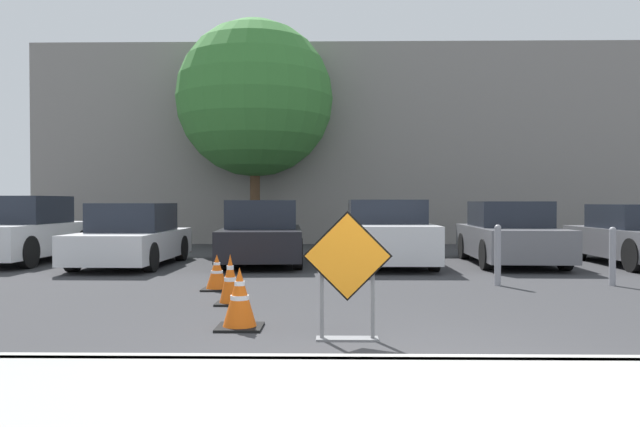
% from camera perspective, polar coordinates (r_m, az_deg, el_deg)
% --- Properties ---
extents(ground_plane, '(96.00, 96.00, 0.00)m').
position_cam_1_polar(ground_plane, '(15.25, 3.38, -4.32)').
color(ground_plane, '#333335').
extents(sidewalk_strip, '(30.27, 2.34, 0.14)m').
position_cam_1_polar(sidewalk_strip, '(4.28, 10.06, -17.49)').
color(sidewalk_strip, '#999993').
rests_on(sidewalk_strip, ground_plane).
extents(curb_lip, '(30.27, 0.20, 0.14)m').
position_cam_1_polar(curb_lip, '(5.39, 8.03, -13.57)').
color(curb_lip, '#999993').
rests_on(curb_lip, ground_plane).
extents(road_closed_sign, '(0.93, 0.20, 1.34)m').
position_cam_1_polar(road_closed_sign, '(6.43, 2.52, -5.15)').
color(road_closed_sign, black).
rests_on(road_closed_sign, ground_plane).
extents(traffic_cone_nearest, '(0.51, 0.51, 0.69)m').
position_cam_1_polar(traffic_cone_nearest, '(7.15, -7.36, -7.74)').
color(traffic_cone_nearest, black).
rests_on(traffic_cone_nearest, ground_plane).
extents(traffic_cone_second, '(0.40, 0.40, 0.70)m').
position_cam_1_polar(traffic_cone_second, '(8.81, -8.21, -6.04)').
color(traffic_cone_second, black).
rests_on(traffic_cone_second, ground_plane).
extents(traffic_cone_third, '(0.47, 0.47, 0.58)m').
position_cam_1_polar(traffic_cone_third, '(10.28, -9.41, -5.37)').
color(traffic_cone_third, black).
rests_on(traffic_cone_third, ground_plane).
extents(parked_car_nearest, '(2.01, 4.21, 1.57)m').
position_cam_1_polar(parked_car_nearest, '(16.32, -25.66, -1.53)').
color(parked_car_nearest, silver).
rests_on(parked_car_nearest, ground_plane).
extents(parked_car_second, '(1.84, 4.05, 1.40)m').
position_cam_1_polar(parked_car_second, '(14.60, -16.80, -2.10)').
color(parked_car_second, silver).
rests_on(parked_car_second, ground_plane).
extents(parked_car_third, '(2.05, 4.16, 1.47)m').
position_cam_1_polar(parked_car_third, '(14.50, -5.35, -1.94)').
color(parked_car_third, black).
rests_on(parked_car_third, ground_plane).
extents(parked_car_fourth, '(1.94, 4.14, 1.48)m').
position_cam_1_polar(parked_car_fourth, '(14.25, 6.07, -1.94)').
color(parked_car_fourth, silver).
rests_on(parked_car_fourth, ground_plane).
extents(parked_car_fifth, '(1.92, 4.15, 1.44)m').
position_cam_1_polar(parked_car_fifth, '(14.99, 16.96, -1.91)').
color(parked_car_fifth, slate).
rests_on(parked_car_fifth, ground_plane).
extents(parked_car_sixth, '(1.91, 4.43, 1.38)m').
position_cam_1_polar(parked_car_sixth, '(15.80, 27.23, -1.90)').
color(parked_car_sixth, slate).
rests_on(parked_car_sixth, ground_plane).
extents(bollard_nearest, '(0.12, 0.12, 1.04)m').
position_cam_1_polar(bollard_nearest, '(11.11, 15.94, -3.53)').
color(bollard_nearest, gray).
rests_on(bollard_nearest, ground_plane).
extents(bollard_second, '(0.12, 0.12, 1.01)m').
position_cam_1_polar(bollard_second, '(11.76, 25.18, -3.42)').
color(bollard_second, gray).
rests_on(bollard_second, ground_plane).
extents(building_facade_backdrop, '(21.31, 5.00, 6.85)m').
position_cam_1_polar(building_facade_backdrop, '(23.68, 1.96, 5.89)').
color(building_facade_backdrop, gray).
rests_on(building_facade_backdrop, ground_plane).
extents(street_tree_behind_lot, '(5.01, 5.01, 7.26)m').
position_cam_1_polar(street_tree_behind_lot, '(20.47, -5.98, 10.38)').
color(street_tree_behind_lot, '#513823').
rests_on(street_tree_behind_lot, ground_plane).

